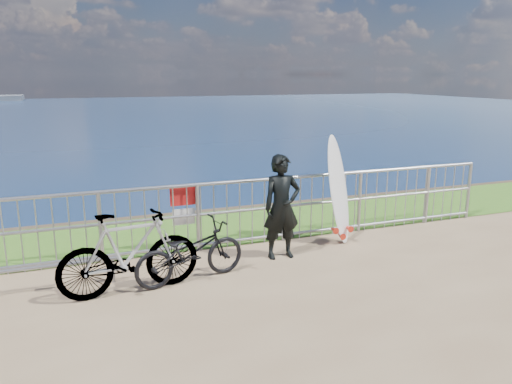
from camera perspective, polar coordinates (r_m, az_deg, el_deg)
name	(u,v)px	position (r m, az deg, el deg)	size (l,w,h in m)	color
grass_strip	(210,228)	(9.36, -5.24, -4.10)	(120.00, 120.00, 0.00)	#35681C
railing	(228,213)	(8.19, -3.21, -2.45)	(10.06, 0.10, 1.13)	#989BA1
surfer	(282,207)	(7.68, 2.96, -1.72)	(0.59, 0.39, 1.62)	black
surfboard	(339,193)	(8.50, 9.43, -0.15)	(0.62, 0.60, 1.84)	white
bicycle_near	(190,252)	(6.96, -7.54, -6.80)	(0.56, 1.60, 0.84)	black
bicycle_far	(129,253)	(6.69, -14.28, -6.75)	(0.52, 1.84, 1.10)	black
bike_rack	(51,269)	(7.17, -22.40, -8.10)	(1.77, 0.05, 0.37)	#989BA1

